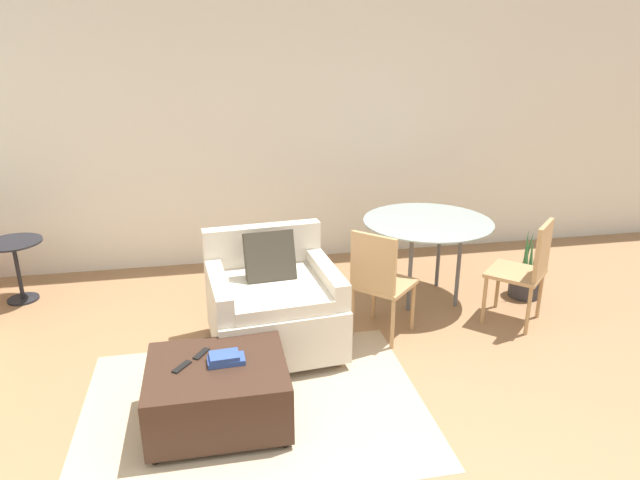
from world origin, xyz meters
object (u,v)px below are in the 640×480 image
object	(u,v)px
dining_chair_near_right	(528,266)
potted_plant_small	(526,279)
dining_table	(427,229)
dining_chair_near_left	(379,278)
book_stack	(225,359)
ottoman	(218,391)
side_table	(16,259)
armchair	(273,304)
tv_remote_primary	(201,354)
tv_remote_secondary	(182,367)

from	to	relation	value
dining_chair_near_right	potted_plant_small	xyz separation A→B (m)	(0.31, 0.48, -0.35)
dining_table	dining_chair_near_left	size ratio (longest dim) A/B	1.27
book_stack	ottoman	bearing A→B (deg)	-161.74
ottoman	side_table	bearing A→B (deg)	128.99
armchair	dining_chair_near_left	world-z (taller)	armchair
book_stack	potted_plant_small	distance (m)	3.09
dining_table	dining_chair_near_right	world-z (taller)	dining_chair_near_right
ottoman	tv_remote_primary	world-z (taller)	tv_remote_primary
armchair	dining_table	world-z (taller)	armchair
armchair	potted_plant_small	bearing A→B (deg)	10.96
armchair	side_table	size ratio (longest dim) A/B	1.78
dining_chair_near_right	tv_remote_primary	bearing A→B (deg)	-165.07
side_table	dining_table	distance (m)	3.69
potted_plant_small	dining_chair_near_left	bearing A→B (deg)	-162.91
dining_chair_near_right	ottoman	bearing A→B (deg)	-161.59
dining_table	dining_chair_near_left	xyz separation A→B (m)	(-0.63, -0.63, -0.15)
side_table	potted_plant_small	distance (m)	4.64
ottoman	dining_table	xyz separation A→B (m)	(1.90, 1.47, 0.44)
armchair	book_stack	world-z (taller)	armchair
tv_remote_primary	potted_plant_small	distance (m)	3.17
dining_chair_near_left	dining_chair_near_right	world-z (taller)	same
side_table	tv_remote_primary	bearing A→B (deg)	-50.51
armchair	tv_remote_secondary	bearing A→B (deg)	-127.42
tv_remote_secondary	dining_chair_near_left	xyz separation A→B (m)	(1.48, 0.83, 0.10)
dining_table	tv_remote_secondary	bearing A→B (deg)	-145.26
dining_chair_near_right	potted_plant_small	distance (m)	0.67
tv_remote_primary	dining_chair_near_right	world-z (taller)	dining_chair_near_right
dining_chair_near_left	side_table	bearing A→B (deg)	156.80
side_table	potted_plant_small	xyz separation A→B (m)	(4.56, -0.80, -0.24)
ottoman	side_table	world-z (taller)	side_table
armchair	side_table	distance (m)	2.51
armchair	ottoman	distance (m)	0.98
book_stack	dining_chair_near_right	world-z (taller)	dining_chair_near_right
tv_remote_primary	dining_table	distance (m)	2.41
ottoman	tv_remote_primary	bearing A→B (deg)	121.36
potted_plant_small	side_table	bearing A→B (deg)	170.05
side_table	dining_chair_near_right	world-z (taller)	dining_chair_near_right
armchair	dining_chair_near_left	distance (m)	0.84
ottoman	dining_chair_near_right	world-z (taller)	dining_chair_near_right
tv_remote_primary	ottoman	bearing A→B (deg)	-58.64
dining_chair_near_right	potted_plant_small	size ratio (longest dim) A/B	1.34
ottoman	side_table	xyz separation A→B (m)	(-1.72, 2.13, 0.18)
book_stack	side_table	xyz separation A→B (m)	(-1.78, 2.11, -0.03)
side_table	dining_table	xyz separation A→B (m)	(3.63, -0.65, 0.26)
armchair	ottoman	xyz separation A→B (m)	(-0.45, -0.86, -0.14)
ottoman	tv_remote_secondary	bearing A→B (deg)	176.23
dining_table	tv_remote_primary	bearing A→B (deg)	-146.26
tv_remote_primary	dining_chair_near_right	distance (m)	2.72
tv_remote_secondary	dining_chair_near_right	size ratio (longest dim) A/B	0.15
tv_remote_primary	potted_plant_small	world-z (taller)	potted_plant_small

